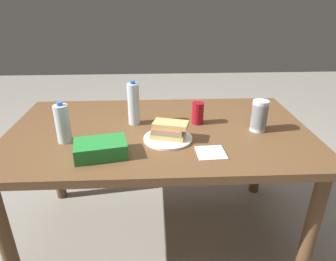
{
  "coord_description": "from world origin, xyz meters",
  "views": [
    {
      "loc": [
        -0.02,
        -1.48,
        1.41
      ],
      "look_at": [
        0.04,
        -0.13,
        0.78
      ],
      "focal_mm": 32.07,
      "sensor_mm": 36.0,
      "label": 1
    }
  ],
  "objects": [
    {
      "name": "ground_plane",
      "position": [
        0.0,
        0.0,
        0.0
      ],
      "size": [
        8.0,
        8.0,
        0.0
      ],
      "primitive_type": "plane",
      "color": "gray"
    },
    {
      "name": "dining_table",
      "position": [
        0.0,
        0.0,
        0.64
      ],
      "size": [
        1.62,
        0.95,
        0.73
      ],
      "color": "brown",
      "rests_on": "ground_plane"
    },
    {
      "name": "paper_plate",
      "position": [
        0.04,
        -0.13,
        0.73
      ],
      "size": [
        0.25,
        0.25,
        0.01
      ],
      "primitive_type": "cylinder",
      "color": "white",
      "rests_on": "dining_table"
    },
    {
      "name": "sandwich",
      "position": [
        0.05,
        -0.13,
        0.78
      ],
      "size": [
        0.2,
        0.14,
        0.08
      ],
      "color": "#DBB26B",
      "rests_on": "paper_plate"
    },
    {
      "name": "soda_can_red",
      "position": [
        0.22,
        0.07,
        0.79
      ],
      "size": [
        0.07,
        0.07,
        0.12
      ],
      "primitive_type": "cylinder",
      "color": "maroon",
      "rests_on": "dining_table"
    },
    {
      "name": "chip_bag",
      "position": [
        -0.27,
        -0.28,
        0.76
      ],
      "size": [
        0.26,
        0.19,
        0.07
      ],
      "primitive_type": "cube",
      "rotation": [
        0.0,
        0.0,
        0.2
      ],
      "color": "#268C38",
      "rests_on": "dining_table"
    },
    {
      "name": "water_bottle_tall",
      "position": [
        -0.47,
        -0.13,
        0.82
      ],
      "size": [
        0.07,
        0.07,
        0.21
      ],
      "color": "silver",
      "rests_on": "dining_table"
    },
    {
      "name": "plastic_cup_stack",
      "position": [
        0.53,
        -0.04,
        0.81
      ],
      "size": [
        0.08,
        0.08,
        0.17
      ],
      "color": "silver",
      "rests_on": "dining_table"
    },
    {
      "name": "water_bottle_spare",
      "position": [
        -0.14,
        0.08,
        0.84
      ],
      "size": [
        0.07,
        0.07,
        0.25
      ],
      "color": "silver",
      "rests_on": "dining_table"
    },
    {
      "name": "paper_napkin",
      "position": [
        0.23,
        -0.28,
        0.73
      ],
      "size": [
        0.14,
        0.14,
        0.01
      ],
      "primitive_type": "cube",
      "rotation": [
        0.0,
        0.0,
        1.62
      ],
      "color": "white",
      "rests_on": "dining_table"
    }
  ]
}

